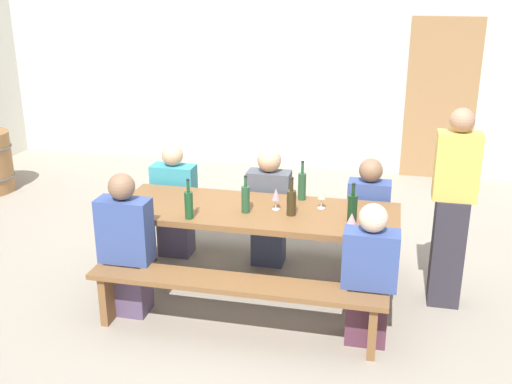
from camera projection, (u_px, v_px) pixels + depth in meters
The scene contains 20 objects.
ground_plane at pixel (256, 290), 5.26m from camera, with size 24.00×24.00×0.00m, color gray.
back_wall at pixel (318, 52), 8.20m from camera, with size 14.00×0.20×3.20m, color silver.
wooden_door at pixel (441, 100), 7.91m from camera, with size 0.90×0.06×2.10m, color #9E7247.
tasting_table at pixel (256, 217), 5.03m from camera, with size 2.33×0.82×0.75m.
bench_near at pixel (235, 292), 4.48m from camera, with size 2.23×0.30×0.45m.
bench_far at pixel (273, 221), 5.79m from camera, with size 2.23×0.30×0.45m.
wine_bottle_0 at pixel (246, 199), 4.90m from camera, with size 0.07×0.07×0.31m.
wine_bottle_1 at pixel (302, 185), 5.19m from camera, with size 0.07×0.07×0.34m.
wine_bottle_2 at pixel (291, 202), 4.85m from camera, with size 0.08×0.08×0.32m.
wine_bottle_3 at pixel (352, 207), 4.72m from camera, with size 0.08×0.08×0.31m.
wine_bottle_4 at pixel (189, 204), 4.78m from camera, with size 0.07×0.07×0.33m.
wine_glass_0 at pixel (322, 195), 4.98m from camera, with size 0.07×0.07×0.16m.
wine_glass_1 at pixel (276, 195), 4.96m from camera, with size 0.07×0.07×0.18m.
wine_glass_2 at pixel (352, 219), 4.52m from camera, with size 0.07×0.07×0.15m.
seated_guest_near_0 at pixel (126, 249), 4.75m from camera, with size 0.41×0.24×1.17m.
seated_guest_near_1 at pixel (369, 278), 4.37m from camera, with size 0.39×0.24×1.08m.
seated_guest_far_0 at pixel (175, 204), 5.79m from camera, with size 0.41×0.24×1.10m.
seated_guest_far_1 at pixel (269, 209), 5.60m from camera, with size 0.39×0.24×1.12m.
seated_guest_far_2 at pixel (368, 220), 5.42m from camera, with size 0.37×0.24×1.08m.
standing_host at pixel (452, 212), 4.81m from camera, with size 0.33×0.24×1.63m.
Camera 1 is at (1.04, -4.56, 2.55)m, focal length 42.70 mm.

